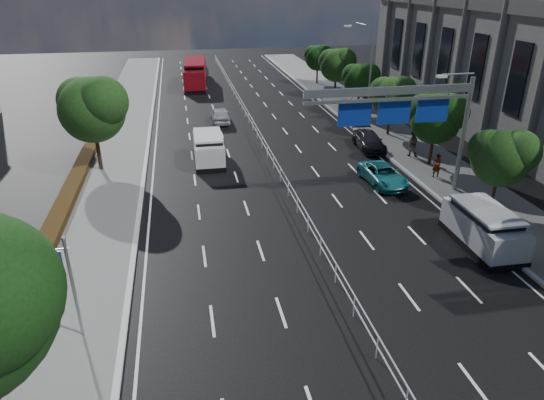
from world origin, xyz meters
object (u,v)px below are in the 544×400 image
object	(u,v)px
parked_car_dark	(369,141)
pedestrian_b	(412,143)
red_bus	(196,73)
pedestrian_a	(437,165)
near_car_dark	(201,73)
silver_minivan	(484,228)
near_car_silver	(220,115)
toilet_sign	(56,272)
white_minivan	(209,148)
parked_car_teal	(383,175)
overhead_gantry	(407,107)

from	to	relation	value
parked_car_dark	pedestrian_b	xyz separation A→B (m)	(2.38, -2.54, 0.46)
red_bus	pedestrian_a	world-z (taller)	red_bus
red_bus	near_car_dark	bearing A→B (deg)	83.94
silver_minivan	parked_car_dark	xyz separation A→B (m)	(0.00, 15.58, -0.37)
near_car_silver	near_car_dark	size ratio (longest dim) A/B	0.81
toilet_sign	white_minivan	world-z (taller)	toilet_sign
red_bus	near_car_silver	size ratio (longest dim) A/B	2.56
pedestrian_b	white_minivan	bearing A→B (deg)	18.34
red_bus	pedestrian_b	world-z (taller)	red_bus
near_car_dark	parked_car_teal	world-z (taller)	near_car_dark
toilet_sign	red_bus	world-z (taller)	toilet_sign
overhead_gantry	red_bus	size ratio (longest dim) A/B	0.96
parked_car_teal	pedestrian_a	distance (m)	3.86
white_minivan	pedestrian_b	world-z (taller)	white_minivan
red_bus	parked_car_dark	xyz separation A→B (m)	(12.27, -27.22, -0.99)
near_car_dark	pedestrian_b	size ratio (longest dim) A/B	2.64
toilet_sign	pedestrian_b	xyz separation A→B (m)	(21.64, 16.46, -1.83)
near_car_dark	parked_car_teal	bearing A→B (deg)	111.99
near_car_dark	pedestrian_a	world-z (taller)	pedestrian_a
red_bus	near_car_silver	world-z (taller)	red_bus
near_car_dark	white_minivan	bearing A→B (deg)	95.70
near_car_silver	parked_car_teal	bearing A→B (deg)	119.48
parked_car_teal	parked_car_dark	bearing A→B (deg)	72.95
toilet_sign	near_car_silver	bearing A→B (deg)	73.81
red_bus	near_car_silver	xyz separation A→B (m)	(1.41, -17.32, -0.93)
overhead_gantry	white_minivan	size ratio (longest dim) A/B	2.10
red_bus	white_minivan	bearing A→B (deg)	-86.39
overhead_gantry	parked_car_dark	size ratio (longest dim) A/B	2.29
overhead_gantry	pedestrian_a	world-z (taller)	overhead_gantry
parked_car_teal	toilet_sign	bearing A→B (deg)	-148.67
parked_car_teal	pedestrian_b	xyz separation A→B (m)	(4.12, 4.46, 0.49)
parked_car_dark	pedestrian_b	size ratio (longest dim) A/B	2.30
red_bus	pedestrian_b	bearing A→B (deg)	-59.34
silver_minivan	parked_car_dark	distance (m)	15.58
white_minivan	parked_car_teal	world-z (taller)	white_minivan
parked_car_dark	pedestrian_a	world-z (taller)	pedestrian_a
pedestrian_b	parked_car_teal	bearing A→B (deg)	72.91
white_minivan	near_car_dark	size ratio (longest dim) A/B	0.95
red_bus	parked_car_dark	world-z (taller)	red_bus
overhead_gantry	pedestrian_b	distance (m)	8.76
near_car_silver	near_car_dark	bearing A→B (deg)	-87.32
parked_car_dark	silver_minivan	bearing A→B (deg)	-86.78
parked_car_dark	near_car_silver	bearing A→B (deg)	140.86
near_car_dark	parked_car_dark	distance (m)	33.63
near_car_dark	parked_car_teal	size ratio (longest dim) A/B	1.15
overhead_gantry	near_car_dark	distance (m)	42.03
red_bus	toilet_sign	bearing A→B (deg)	-94.14
toilet_sign	parked_car_dark	distance (m)	27.15
near_car_dark	pedestrian_a	distance (m)	40.80
toilet_sign	overhead_gantry	distance (m)	20.52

